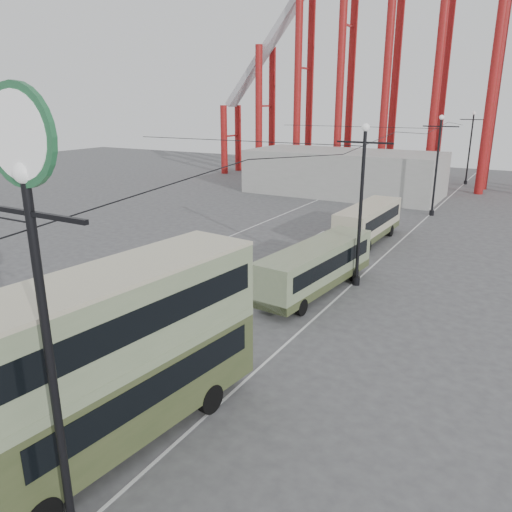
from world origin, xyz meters
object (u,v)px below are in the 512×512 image
Objects in this scene: single_decker_green at (316,266)px; pedestrian at (126,341)px; double_decker_bus at (112,353)px; lamp_post_near at (33,235)px; single_decker_cream at (368,221)px.

single_decker_green is 4.97× the size of pedestrian.
double_decker_bus is 5.73m from pedestrian.
lamp_post_near is 31.41m from single_decker_cream.
lamp_post_near is 1.17× the size of single_decker_cream.
single_decker_cream is at bearing 99.33° from single_decker_green.
single_decker_green is (0.09, 15.38, -1.63)m from double_decker_bus.
lamp_post_near is 1.08× the size of single_decker_green.
lamp_post_near is 0.99× the size of double_decker_bus.
single_decker_green is at bearing 95.89° from double_decker_bus.
double_decker_bus reaches higher than pedestrian.
lamp_post_near reaches higher than single_decker_green.
single_decker_green is 11.97m from pedestrian.
pedestrian is at bearing -95.37° from single_decker_cream.
pedestrian is (-3.58, -11.41, -0.56)m from single_decker_green.
double_decker_bus is 1.17× the size of single_decker_cream.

